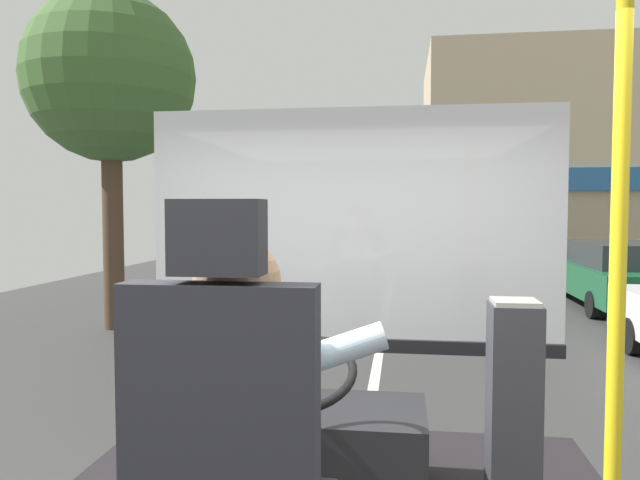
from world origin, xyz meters
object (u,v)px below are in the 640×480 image
Objects in this scene: bus_driver at (245,408)px; steering_console at (309,444)px; handrail_pole at (616,340)px; fare_box at (513,405)px; parked_car_black at (528,252)px; parked_car_green at (615,274)px.

bus_driver is 0.73× the size of steering_console.
handrail_pole reaches higher than steering_console.
parked_car_black is (3.19, 15.46, -0.43)m from fare_box.
handrail_pole reaches higher than fare_box.
steering_console is 0.28× the size of parked_car_black.
handrail_pole is 16.77m from parked_car_black.
bus_driver reaches higher than parked_car_green.
fare_box is at bearing 94.82° from handrail_pole.
steering_console is 1.63m from handrail_pole.
fare_box reaches higher than parked_car_green.
parked_car_green is at bearing 69.11° from fare_box.
bus_driver is 0.21× the size of parked_car_black.
steering_console is at bearing 134.32° from handrail_pole.
handrail_pole is 2.10× the size of fare_box.
handrail_pole is at bearing -100.70° from parked_car_black.
bus_driver reaches higher than parked_car_black.
parked_car_green is at bearing 66.79° from bus_driver.
handrail_pole is at bearing -108.70° from parked_car_green.
handrail_pole is 0.51× the size of parked_car_black.
bus_driver reaches higher than steering_console.
handrail_pole reaches higher than parked_car_black.
parked_car_green is (3.70, 9.70, -0.43)m from fare_box.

